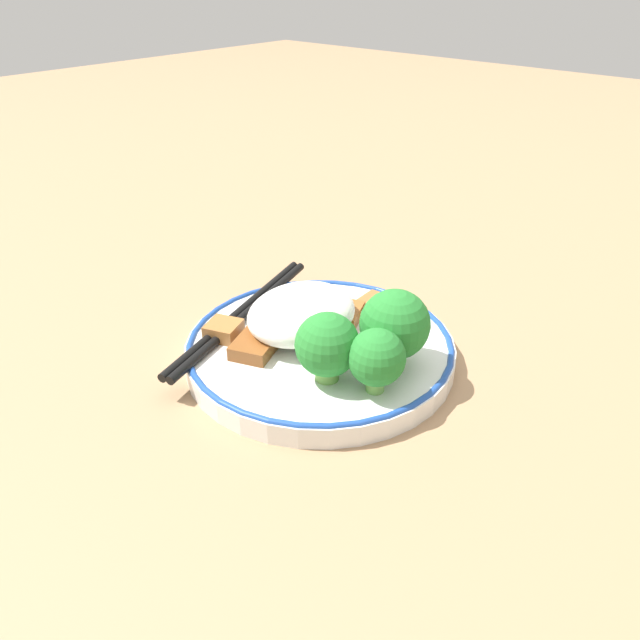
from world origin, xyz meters
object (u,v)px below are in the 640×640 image
object	(u,v)px
broccoli_back_right	(395,325)
chopsticks	(242,314)
plate	(320,349)
broccoli_back_left	(327,345)
broccoli_back_center	(377,358)

from	to	relation	value
broccoli_back_right	chopsticks	size ratio (longest dim) A/B	0.30
plate	broccoli_back_left	xyz separation A→B (m)	(-0.03, -0.04, 0.03)
plate	chopsticks	distance (m)	0.08
plate	broccoli_back_left	size ratio (longest dim) A/B	4.07
plate	chopsticks	world-z (taller)	chopsticks
broccoli_back_center	plate	bearing A→B (deg)	73.02
plate	broccoli_back_center	size ratio (longest dim) A/B	4.44
plate	broccoli_back_right	distance (m)	0.07
broccoli_back_left	broccoli_back_center	distance (m)	0.04
chopsticks	broccoli_back_center	bearing A→B (deg)	-92.41
broccoli_back_left	plate	bearing A→B (deg)	47.49
broccoli_back_left	broccoli_back_center	xyz separation A→B (m)	(0.01, -0.03, -0.00)
chopsticks	plate	bearing A→B (deg)	-78.26
broccoli_back_center	broccoli_back_right	world-z (taller)	broccoli_back_right
plate	broccoli_back_left	world-z (taller)	broccoli_back_left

